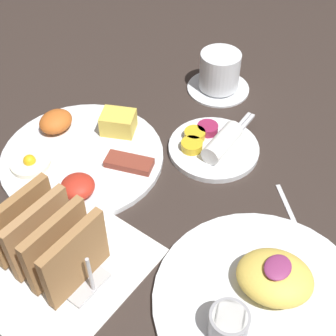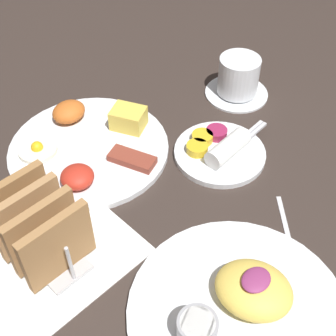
# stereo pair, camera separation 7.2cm
# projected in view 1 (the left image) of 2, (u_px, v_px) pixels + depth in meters

# --- Properties ---
(ground_plane) EXTENTS (3.00, 3.00, 0.00)m
(ground_plane) POSITION_uv_depth(u_px,v_px,m) (163.00, 214.00, 0.69)
(ground_plane) COLOR #332823
(napkin_flat) EXTENTS (0.22, 0.22, 0.00)m
(napkin_flat) POSITION_uv_depth(u_px,v_px,m) (56.00, 263.00, 0.63)
(napkin_flat) COLOR white
(napkin_flat) RESTS_ON ground_plane
(plate_breakfast) EXTENTS (0.27, 0.27, 0.05)m
(plate_breakfast) POSITION_uv_depth(u_px,v_px,m) (82.00, 153.00, 0.77)
(plate_breakfast) COLOR white
(plate_breakfast) RESTS_ON ground_plane
(plate_condiments) EXTENTS (0.17, 0.15, 0.04)m
(plate_condiments) POSITION_uv_depth(u_px,v_px,m) (214.00, 145.00, 0.78)
(plate_condiments) COLOR white
(plate_condiments) RESTS_ON ground_plane
(plate_foreground) EXTENTS (0.28, 0.28, 0.06)m
(plate_foreground) POSITION_uv_depth(u_px,v_px,m) (263.00, 297.00, 0.58)
(plate_foreground) COLOR white
(plate_foreground) RESTS_ON ground_plane
(toast_rack) EXTENTS (0.10, 0.15, 0.10)m
(toast_rack) POSITION_uv_depth(u_px,v_px,m) (49.00, 242.00, 0.60)
(toast_rack) COLOR #B7B7BC
(toast_rack) RESTS_ON ground_plane
(coffee_cup) EXTENTS (0.12, 0.12, 0.08)m
(coffee_cup) POSITION_uv_depth(u_px,v_px,m) (219.00, 74.00, 0.88)
(coffee_cup) COLOR white
(coffee_cup) RESTS_ON ground_plane
(teaspoon) EXTENTS (0.10, 0.10, 0.01)m
(teaspoon) POSITION_uv_depth(u_px,v_px,m) (298.00, 228.00, 0.67)
(teaspoon) COLOR silver
(teaspoon) RESTS_ON ground_plane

